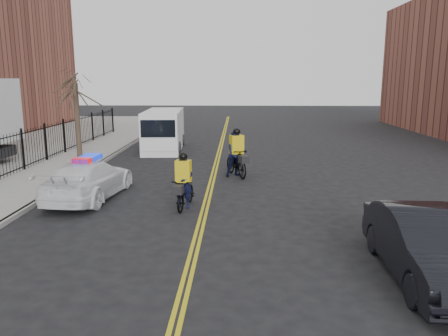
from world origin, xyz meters
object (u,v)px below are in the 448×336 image
(dark_sedan, at_px, (427,246))
(cyclist_near, at_px, (184,189))
(cyclist_far, at_px, (237,158))
(police_cruiser, at_px, (89,179))
(cargo_van, at_px, (163,131))

(dark_sedan, bearing_deg, cyclist_near, 140.01)
(dark_sedan, xyz_separation_m, cyclist_far, (-4.21, 10.25, 0.10))
(police_cruiser, height_order, dark_sedan, police_cruiser)
(police_cruiser, relative_size, dark_sedan, 1.09)
(dark_sedan, xyz_separation_m, cyclist_near, (-6.01, 5.28, -0.09))
(police_cruiser, height_order, cyclist_near, cyclist_near)
(dark_sedan, height_order, cyclist_far, cyclist_far)
(police_cruiser, bearing_deg, cyclist_far, -139.19)
(cyclist_far, bearing_deg, dark_sedan, -91.20)
(dark_sedan, distance_m, cargo_van, 19.68)
(cyclist_near, bearing_deg, cargo_van, 110.37)
(cyclist_near, height_order, cyclist_far, cyclist_far)
(cargo_van, bearing_deg, cyclist_near, -80.89)
(cyclist_near, bearing_deg, cyclist_far, 77.84)
(police_cruiser, distance_m, cyclist_far, 6.69)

